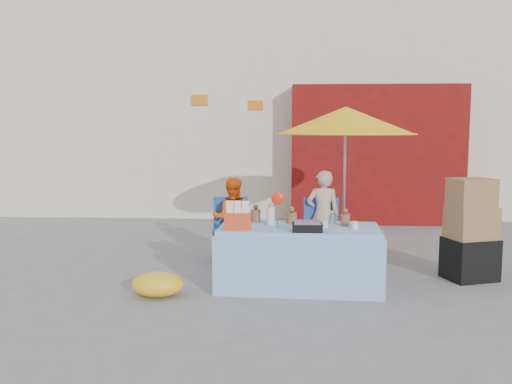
# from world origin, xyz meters

# --- Properties ---
(ground) EXTENTS (80.00, 80.00, 0.00)m
(ground) POSITION_xyz_m (0.00, 0.00, 0.00)
(ground) COLOR slate
(ground) RESTS_ON ground
(backdrop) EXTENTS (14.00, 8.00, 7.80)m
(backdrop) POSITION_xyz_m (0.52, 7.52, 3.10)
(backdrop) COLOR silver
(backdrop) RESTS_ON ground
(market_table) EXTENTS (1.86, 0.93, 1.10)m
(market_table) POSITION_xyz_m (0.66, -0.14, 0.36)
(market_table) COLOR #9AC2F6
(market_table) RESTS_ON ground
(chair_left) EXTENTS (0.52, 0.51, 0.85)m
(chair_left) POSITION_xyz_m (-0.24, 1.08, 0.26)
(chair_left) COLOR #214B98
(chair_left) RESTS_ON ground
(chair_right) EXTENTS (0.52, 0.51, 0.85)m
(chair_right) POSITION_xyz_m (1.01, 1.08, 0.26)
(chair_right) COLOR #214B98
(chair_right) RESTS_ON ground
(vendor_orange) EXTENTS (0.58, 0.47, 1.12)m
(vendor_orange) POSITION_xyz_m (-0.23, 1.21, 0.56)
(vendor_orange) COLOR #FF580D
(vendor_orange) RESTS_ON ground
(vendor_beige) EXTENTS (0.48, 0.34, 1.23)m
(vendor_beige) POSITION_xyz_m (1.02, 1.21, 0.62)
(vendor_beige) COLOR #C5AC8B
(vendor_beige) RESTS_ON ground
(umbrella) EXTENTS (1.90, 1.90, 2.09)m
(umbrella) POSITION_xyz_m (1.32, 1.36, 1.89)
(umbrella) COLOR gray
(umbrella) RESTS_ON ground
(box_stack) EXTENTS (0.66, 0.60, 1.21)m
(box_stack) POSITION_xyz_m (2.70, 0.32, 0.56)
(box_stack) COLOR black
(box_stack) RESTS_ON ground
(tarp_bundle) EXTENTS (0.68, 0.60, 0.25)m
(tarp_bundle) POSITION_xyz_m (-0.85, -0.55, 0.13)
(tarp_bundle) COLOR yellow
(tarp_bundle) RESTS_ON ground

